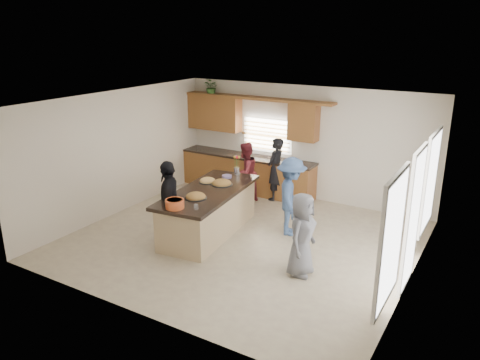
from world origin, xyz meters
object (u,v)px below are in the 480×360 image
Objects in this scene: island at (209,213)px; salad_bowl at (175,203)px; woman_left_back at (275,169)px; woman_left_mid at (245,173)px; woman_right_front at (302,235)px; woman_right_back at (291,196)px; woman_left_front at (169,203)px.

salad_bowl reaches higher than island.
woman_left_mid is at bearing -42.69° from woman_left_back.
island is 1.28m from salad_bowl.
woman_right_front is (2.60, -2.57, -0.01)m from woman_left_mid.
woman_right_back reaches higher than woman_left_mid.
woman_left_front is (-0.42, 0.35, -0.19)m from salad_bowl.
woman_left_front reaches higher than woman_right_front.
woman_right_front is at bearing 62.38° from woman_left_front.
woman_right_back is (1.46, 0.84, 0.37)m from island.
woman_right_front reaches higher than island.
woman_left_front is at bearing 105.32° from woman_right_back.
woman_left_mid is 0.88× the size of woman_left_front.
salad_bowl is 3.14m from woman_left_mid.
island is 1.65× the size of woman_left_front.
island is at bearing 122.76° from woman_left_front.
woman_right_front is (0.87, -1.44, -0.08)m from woman_right_back.
woman_left_back reaches higher than woman_left_mid.
woman_right_back is at bearing 69.65° from woman_left_mid.
woman_left_front reaches higher than woman_right_back.
woman_left_mid is at bearing 95.76° from salad_bowl.
woman_left_mid is at bearing 91.56° from island.
woman_left_front is at bearing -9.16° from woman_left_back.
woman_left_front is 2.72m from woman_right_front.
salad_bowl is 3.68m from woman_left_back.
woman_left_mid is 1.01× the size of woman_right_front.
woman_left_front is at bearing 139.88° from salad_bowl.
salad_bowl is at bearing 118.21° from woman_right_back.
woman_left_front is 1.15× the size of woman_right_front.
woman_left_mid is at bearing 146.16° from woman_left_front.
woman_left_mid is 0.92× the size of woman_right_back.
woman_right_back is (1.42, 1.98, -0.22)m from salad_bowl.
woman_right_front is (2.71, 0.19, -0.11)m from woman_left_front.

